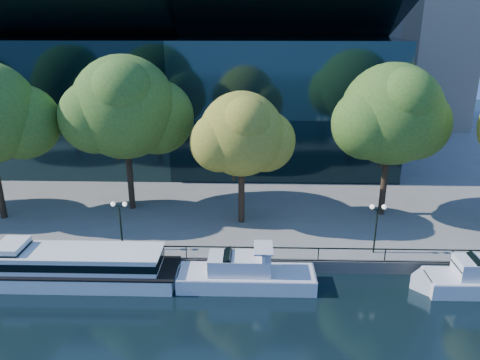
{
  "coord_description": "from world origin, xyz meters",
  "views": [
    {
      "loc": [
        4.97,
        -28.2,
        18.58
      ],
      "look_at": [
        3.96,
        8.0,
        5.64
      ],
      "focal_mm": 35.0,
      "sensor_mm": 36.0,
      "label": 1
    }
  ],
  "objects_px": {
    "cruiser_near": "(240,274)",
    "tree_4": "(394,117)",
    "tree_3": "(243,136)",
    "lamp_1": "(120,214)",
    "tree_2": "(126,110)",
    "tour_boat": "(69,266)",
    "lamp_2": "(377,217)"
  },
  "relations": [
    {
      "from": "cruiser_near",
      "to": "tree_4",
      "type": "height_order",
      "value": "tree_4"
    },
    {
      "from": "tree_3",
      "to": "tree_4",
      "type": "relative_size",
      "value": 0.84
    },
    {
      "from": "cruiser_near",
      "to": "tree_3",
      "type": "relative_size",
      "value": 0.94
    },
    {
      "from": "tree_3",
      "to": "lamp_1",
      "type": "distance_m",
      "value": 11.89
    },
    {
      "from": "cruiser_near",
      "to": "tree_2",
      "type": "xyz_separation_m",
      "value": [
        -10.46,
        11.66,
        9.53
      ]
    },
    {
      "from": "tour_boat",
      "to": "tree_3",
      "type": "distance_m",
      "value": 16.92
    },
    {
      "from": "tree_3",
      "to": "tour_boat",
      "type": "bearing_deg",
      "value": -145.21
    },
    {
      "from": "cruiser_near",
      "to": "lamp_1",
      "type": "relative_size",
      "value": 2.7
    },
    {
      "from": "lamp_2",
      "to": "tour_boat",
      "type": "bearing_deg",
      "value": -171.89
    },
    {
      "from": "tree_3",
      "to": "tree_4",
      "type": "bearing_deg",
      "value": 9.24
    },
    {
      "from": "cruiser_near",
      "to": "tree_2",
      "type": "relative_size",
      "value": 0.76
    },
    {
      "from": "tree_4",
      "to": "lamp_2",
      "type": "bearing_deg",
      "value": -109.58
    },
    {
      "from": "lamp_1",
      "to": "cruiser_near",
      "type": "bearing_deg",
      "value": -20.18
    },
    {
      "from": "tree_4",
      "to": "lamp_2",
      "type": "height_order",
      "value": "tree_4"
    },
    {
      "from": "tour_boat",
      "to": "tree_4",
      "type": "height_order",
      "value": "tree_4"
    },
    {
      "from": "lamp_1",
      "to": "lamp_2",
      "type": "bearing_deg",
      "value": 0.0
    },
    {
      "from": "tree_2",
      "to": "lamp_2",
      "type": "relative_size",
      "value": 3.56
    },
    {
      "from": "tour_boat",
      "to": "lamp_1",
      "type": "relative_size",
      "value": 4.05
    },
    {
      "from": "cruiser_near",
      "to": "lamp_2",
      "type": "height_order",
      "value": "lamp_2"
    },
    {
      "from": "tour_boat",
      "to": "tree_2",
      "type": "bearing_deg",
      "value": 80.27
    },
    {
      "from": "lamp_1",
      "to": "tree_4",
      "type": "bearing_deg",
      "value": 18.56
    },
    {
      "from": "tour_boat",
      "to": "lamp_1",
      "type": "bearing_deg",
      "value": 46.87
    },
    {
      "from": "tree_3",
      "to": "lamp_2",
      "type": "bearing_deg",
      "value": -27.68
    },
    {
      "from": "tree_4",
      "to": "lamp_1",
      "type": "relative_size",
      "value": 3.42
    },
    {
      "from": "tour_boat",
      "to": "tree_2",
      "type": "height_order",
      "value": "tree_2"
    },
    {
      "from": "tree_3",
      "to": "lamp_1",
      "type": "height_order",
      "value": "tree_3"
    },
    {
      "from": "tree_3",
      "to": "lamp_2",
      "type": "distance_m",
      "value": 12.61
    },
    {
      "from": "tree_4",
      "to": "lamp_2",
      "type": "xyz_separation_m",
      "value": [
        -2.67,
        -7.5,
        -6.19
      ]
    },
    {
      "from": "tree_2",
      "to": "lamp_2",
      "type": "xyz_separation_m",
      "value": [
        20.75,
        -8.21,
        -6.53
      ]
    },
    {
      "from": "tree_3",
      "to": "cruiser_near",
      "type": "bearing_deg",
      "value": -89.99
    },
    {
      "from": "tour_boat",
      "to": "tree_4",
      "type": "distance_m",
      "value": 28.94
    },
    {
      "from": "cruiser_near",
      "to": "tree_4",
      "type": "relative_size",
      "value": 0.79
    }
  ]
}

